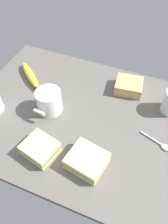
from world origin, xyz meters
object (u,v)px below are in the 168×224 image
Objects in this scene: sandwich_extra at (87,161)px; spoon at (160,144)px; coffee_mug_black at (49,101)px; banana at (30,75)px; sandwich_main at (40,149)px; sandwich_side at (129,86)px.

sandwich_extra reaches higher than spoon.
banana is at bearing -37.76° from coffee_mug_black.
sandwich_main is 0.93× the size of sandwich_extra.
sandwich_side is at bearing -167.56° from banana.
coffee_mug_black is 27.11cm from sandwich_extra.
sandwich_side is 27.60cm from spoon.
coffee_mug_black is 19.05cm from sandwich_main.
sandwich_main and sandwich_side have the same top height.
spoon is (-20.32, -16.10, -1.82)cm from sandwich_extra.
sandwich_main reaches higher than spoon.
coffee_mug_black is 1.01× the size of sandwich_side.
sandwich_extra is at bearing 85.10° from sandwich_side.
sandwich_main is 1.04× the size of sandwich_side.
sandwich_side is 37.84cm from sandwich_extra.
coffee_mug_black is 32.98cm from sandwich_side.
banana is (16.13, -12.49, -2.93)cm from coffee_mug_black.
sandwich_extra reaches higher than banana.
sandwich_main is 43.79cm from sandwich_side.
sandwich_side is (-24.86, -21.54, -2.38)cm from coffee_mug_black.
sandwich_extra is 47.41cm from banana.
sandwich_side is at bearing -51.65° from spoon.
spoon is at bearing -141.61° from sandwich_extra.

